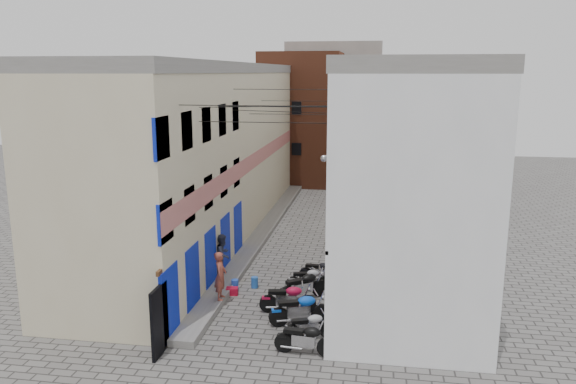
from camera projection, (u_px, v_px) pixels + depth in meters
The scene contains 21 objects.
ground at pixel (243, 354), 17.38m from camera, with size 90.00×90.00×0.00m, color #5D5957.
plinth at pixel (263, 232), 30.22m from camera, with size 0.90×26.00×0.25m, color slate.
building_left at pixel (208, 150), 29.71m from camera, with size 5.10×27.00×9.00m.
building_right at pixel (400, 154), 28.20m from camera, with size 5.94×26.00×9.00m.
building_far_brick_left at pixel (302, 118), 43.67m from camera, with size 6.00×6.00×10.00m, color brown.
building_far_brick_right at pixel (367, 130), 45.03m from camera, with size 5.00×6.00×8.00m, color brown.
building_far_concrete at pixel (334, 107), 49.04m from camera, with size 8.00×5.00×11.00m, color slate.
far_shopfront at pixel (324, 173), 41.45m from camera, with size 2.00×0.30×2.40m, color black.
overhead_wires at pixel (284, 107), 23.26m from camera, with size 5.80×13.02×1.32m.
motorcycle_a at pixel (305, 337), 17.22m from camera, with size 0.62×1.97×1.14m, color black, non-canonical shape.
motorcycle_b at pixel (309, 325), 18.23m from camera, with size 0.55×1.75×1.01m, color #ADACB1, non-canonical shape.
motorcycle_c at pixel (300, 308), 19.24m from camera, with size 0.69×2.18×1.26m, color blue, non-canonical shape.
motorcycle_d at pixel (288, 297), 20.25m from camera, with size 0.65×2.07×1.20m, color #A00B2E, non-canonical shape.
motorcycle_e at pixel (304, 285), 21.36m from camera, with size 0.67×2.13×1.23m, color black, non-canonical shape.
motorcycle_f at pixel (308, 278), 22.36m from camera, with size 0.56×1.78×1.03m, color #A0A0A4, non-canonical shape.
motorcycle_g at pixel (320, 270), 23.27m from camera, with size 0.55×1.73×1.00m, color black, non-canonical shape.
person_a at pixel (220, 276), 20.77m from camera, with size 0.66×0.44×1.82m, color brown.
person_b at pixel (223, 254), 23.30m from camera, with size 0.84×0.66×1.74m, color #2F3346.
water_jug_near at pixel (235, 285), 22.38m from camera, with size 0.28×0.28×0.44m, color blue.
water_jug_far at pixel (255, 282), 22.67m from camera, with size 0.28×0.28×0.44m, color blue.
red_crate at pixel (232, 291), 21.96m from camera, with size 0.45×0.34×0.28m, color #AD0C26.
Camera 1 is at (3.91, -15.51, 8.55)m, focal length 35.00 mm.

